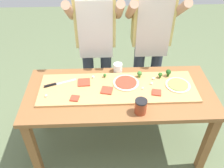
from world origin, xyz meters
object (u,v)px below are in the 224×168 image
at_px(prep_table, 120,100).
at_px(pizza_whole_pesto_green, 178,85).
at_px(cheese_crumble_d, 93,77).
at_px(sauce_jar, 141,107).
at_px(broccoli_floret_back_mid, 105,75).
at_px(cheese_crumble_a, 46,96).
at_px(cook_left, 96,35).
at_px(broccoli_floret_front_left, 140,74).
at_px(cheese_crumble_b, 153,79).
at_px(cheese_crumble_e, 152,84).
at_px(pizza_whole_tomato_red, 126,83).
at_px(pizza_slice_far_right, 107,90).
at_px(pizza_slice_center, 75,98).
at_px(broccoli_floret_front_right, 168,72).
at_px(cheese_crumble_c, 143,88).
at_px(flour_cup, 118,68).
at_px(pizza_slice_far_left, 157,92).
at_px(cook_right, 151,34).
at_px(chefs_knife, 56,84).
at_px(pizza_slice_near_right, 84,82).
at_px(broccoli_floret_front_mid, 160,75).

distance_m(prep_table, pizza_whole_pesto_green, 0.54).
distance_m(cheese_crumble_d, sauce_jar, 0.59).
bearing_deg(broccoli_floret_back_mid, cheese_crumble_a, -152.99).
distance_m(broccoli_floret_back_mid, cheese_crumble_a, 0.57).
relative_size(cheese_crumble_d, cook_left, 0.01).
bearing_deg(broccoli_floret_front_left, sauce_jar, -96.42).
xyz_separation_m(broccoli_floret_front_left, cook_left, (-0.41, 0.44, 0.18)).
relative_size(broccoli_floret_back_mid, broccoli_floret_front_left, 0.60).
xyz_separation_m(cheese_crumble_a, cheese_crumble_b, (0.96, 0.20, -0.00)).
height_order(cheese_crumble_e, cook_left, cook_left).
relative_size(pizza_whole_tomato_red, pizza_slice_far_right, 2.43).
relative_size(pizza_slice_center, cook_left, 0.04).
bearing_deg(pizza_slice_center, broccoli_floret_back_mid, 48.13).
height_order(pizza_slice_far_right, broccoli_floret_front_right, broccoli_floret_front_right).
distance_m(cheese_crumble_c, cheese_crumble_e, 0.11).
distance_m(pizza_slice_far_right, flour_cup, 0.33).
xyz_separation_m(pizza_slice_far_left, flour_cup, (-0.32, 0.36, 0.01)).
xyz_separation_m(pizza_whole_tomato_red, broccoli_floret_front_left, (0.13, 0.09, 0.03)).
bearing_deg(cheese_crumble_d, broccoli_floret_front_right, 0.04).
xyz_separation_m(pizza_whole_pesto_green, cook_left, (-0.74, 0.58, 0.21)).
height_order(pizza_slice_far_left, broccoli_floret_front_left, broccoli_floret_front_left).
bearing_deg(cook_right, pizza_slice_far_left, -93.89).
bearing_deg(cheese_crumble_b, pizza_whole_pesto_green, -25.20).
bearing_deg(prep_table, cook_right, 59.68).
relative_size(chefs_knife, pizza_slice_near_right, 2.61).
bearing_deg(cheese_crumble_d, cook_left, 86.36).
bearing_deg(cheese_crumble_d, broccoli_floret_front_left, -0.53).
relative_size(pizza_slice_near_right, broccoli_floret_back_mid, 2.81).
distance_m(broccoli_floret_front_mid, cheese_crumble_c, 0.24).
xyz_separation_m(pizza_slice_center, broccoli_floret_front_mid, (0.78, 0.26, 0.03)).
xyz_separation_m(pizza_slice_center, pizza_slice_near_right, (0.07, 0.21, 0.00)).
relative_size(pizza_slice_far_left, pizza_slice_far_right, 0.81).
relative_size(cheese_crumble_d, cheese_crumble_e, 1.09).
height_order(pizza_whole_pesto_green, cheese_crumble_c, pizza_whole_pesto_green).
bearing_deg(broccoli_floret_front_left, pizza_whole_tomato_red, -146.25).
relative_size(prep_table, broccoli_floret_front_right, 23.57).
bearing_deg(broccoli_floret_back_mid, pizza_slice_far_left, -29.09).
distance_m(pizza_whole_tomato_red, cheese_crumble_b, 0.26).
bearing_deg(broccoli_floret_front_mid, cheese_crumble_d, 177.88).
relative_size(pizza_whole_tomato_red, cook_right, 0.14).
bearing_deg(pizza_slice_center, broccoli_floret_front_left, 25.47).
bearing_deg(pizza_slice_far_right, chefs_knife, 166.92).
height_order(cheese_crumble_a, cheese_crumble_c, cheese_crumble_a).
xyz_separation_m(pizza_whole_tomato_red, broccoli_floret_front_right, (0.41, 0.09, 0.04)).
xyz_separation_m(pizza_whole_pesto_green, pizza_slice_far_right, (-0.64, -0.05, -0.00)).
distance_m(chefs_knife, pizza_slice_near_right, 0.26).
height_order(broccoli_floret_front_left, cheese_crumble_b, broccoli_floret_front_left).
bearing_deg(flour_cup, pizza_slice_far_left, -48.51).
relative_size(broccoli_floret_front_right, cook_right, 0.04).
height_order(pizza_slice_center, cheese_crumble_b, cheese_crumble_b).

